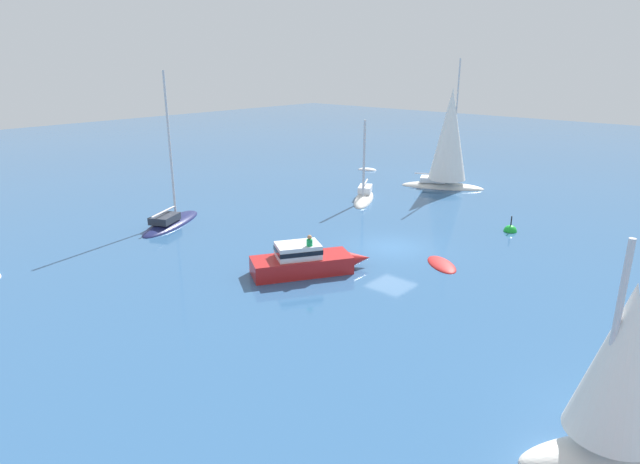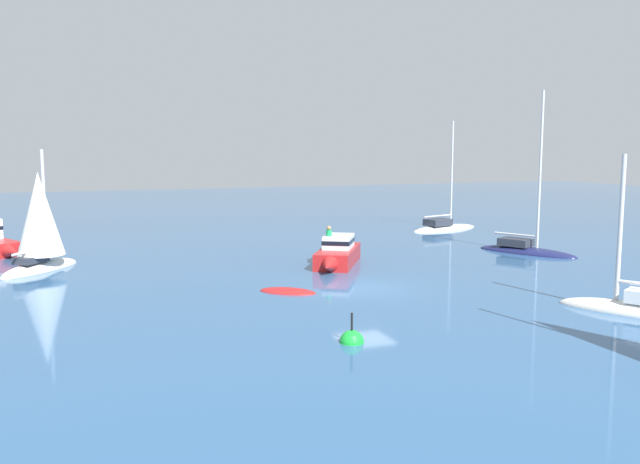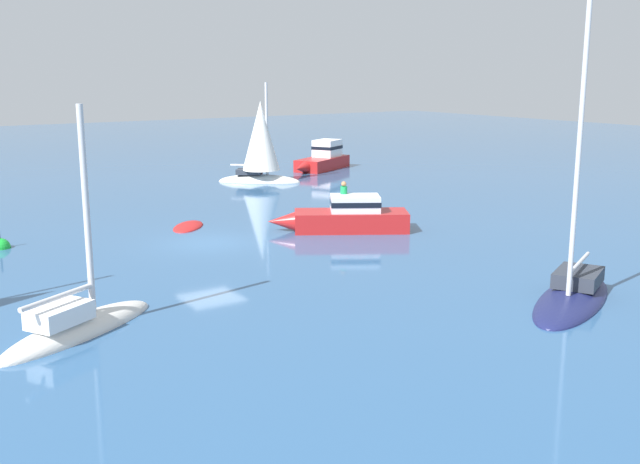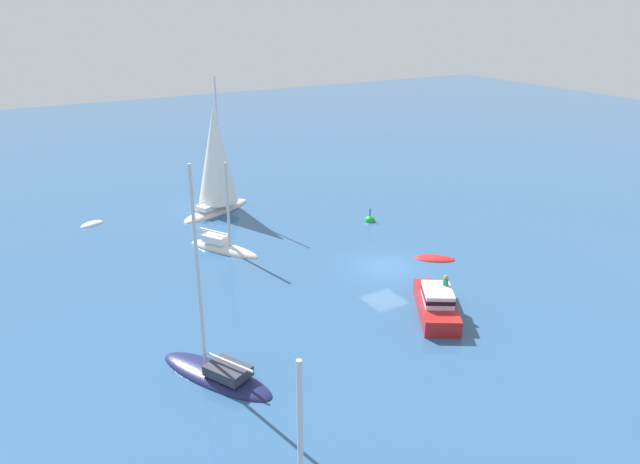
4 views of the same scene
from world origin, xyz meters
name	(u,v)px [view 2 (image 2 of 4)]	position (x,y,z in m)	size (l,w,h in m)	color
ground_plane	(365,289)	(0.00, 0.00, 0.00)	(160.00, 160.00, 0.00)	#2D5684
motor_cruiser	(337,253)	(-1.19, -6.48, 0.68)	(4.61, 6.32, 2.27)	#B21E1E
sailboat	(526,250)	(-14.15, -6.30, 0.19)	(4.69, 6.75, 10.58)	#191E4C
sailboat_1	(40,228)	(14.71, -10.72, 2.35)	(4.70, 5.25, 7.14)	silver
rib	(288,292)	(3.67, -0.61, 0.00)	(2.95, 2.73, 0.37)	#B21E1E
sloop	(444,227)	(-15.60, -18.74, 0.16)	(7.16, 3.86, 9.22)	white
yacht	(632,309)	(-8.33, 8.04, 0.17)	(4.15, 5.75, 6.93)	silver
channel_buoy	(352,342)	(4.01, 7.80, 0.00)	(0.85, 0.85, 1.48)	green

